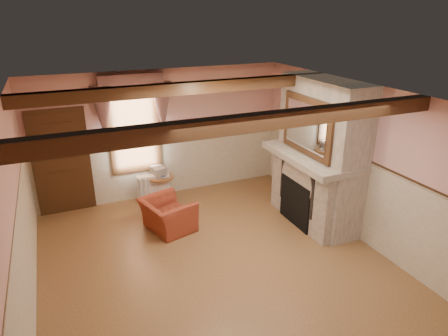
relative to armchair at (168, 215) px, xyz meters
name	(u,v)px	position (x,y,z in m)	size (l,w,h in m)	color
floor	(215,262)	(0.40, -1.37, -0.30)	(5.50, 6.00, 0.01)	brown
ceiling	(213,95)	(0.40, -1.37, 2.50)	(5.50, 6.00, 0.01)	silver
wall_back	(162,134)	(0.40, 1.63, 1.10)	(5.50, 0.02, 2.80)	#DC9E98
wall_front	(340,311)	(0.40, -4.37, 1.10)	(5.50, 0.02, 2.80)	#DC9E98
wall_left	(16,221)	(-2.35, -1.37, 1.10)	(0.02, 6.00, 2.80)	#DC9E98
wall_right	(356,161)	(3.15, -1.37, 1.10)	(0.02, 6.00, 2.80)	#DC9E98
wainscot	(214,223)	(0.40, -1.37, 0.45)	(5.50, 6.00, 1.50)	beige
chair_rail	(214,180)	(0.40, -1.37, 1.20)	(5.50, 6.00, 0.08)	black
firebox	(298,202)	(2.40, -0.77, 0.15)	(0.20, 0.95, 0.90)	black
armchair	(168,215)	(0.00, 0.00, 0.00)	(0.94, 0.82, 0.61)	maroon
side_table	(161,188)	(0.24, 1.33, -0.03)	(0.57, 0.57, 0.55)	brown
book_stack	(159,172)	(0.21, 1.36, 0.35)	(0.26, 0.32, 0.20)	#B7AD8C
radiator	(154,188)	(0.07, 1.33, 0.00)	(0.70, 0.18, 0.60)	silver
bowl	(310,150)	(2.65, -0.69, 1.16)	(0.36, 0.36, 0.09)	brown
mantel_clock	(295,139)	(2.65, -0.17, 1.22)	(0.14, 0.24, 0.20)	black
oil_lamp	(301,140)	(2.65, -0.35, 1.26)	(0.11, 0.11, 0.28)	gold
candle_red	(337,161)	(2.65, -1.47, 1.20)	(0.06, 0.06, 0.16)	#A11316
jar_yellow	(321,155)	(2.65, -1.03, 1.18)	(0.06, 0.06, 0.12)	yellow
fireplace	(321,153)	(2.83, -0.77, 1.10)	(0.85, 2.00, 2.80)	gray
mantel	(312,156)	(2.65, -0.77, 1.06)	(1.05, 2.05, 0.12)	gray
overmantel_mirror	(307,126)	(2.46, -0.77, 1.67)	(0.06, 1.44, 1.04)	silver
door	(62,164)	(-1.70, 1.57, 0.75)	(1.10, 0.10, 2.10)	black
window	(134,126)	(-0.20, 1.60, 1.35)	(1.06, 0.08, 2.02)	white
window_drapes	(132,99)	(-0.20, 1.51, 1.95)	(1.30, 0.14, 1.40)	gray
ceiling_beam_front	(252,123)	(0.40, -2.57, 2.40)	(5.50, 0.18, 0.20)	black
ceiling_beam_back	(186,88)	(0.40, -0.17, 2.40)	(5.50, 0.18, 0.20)	black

